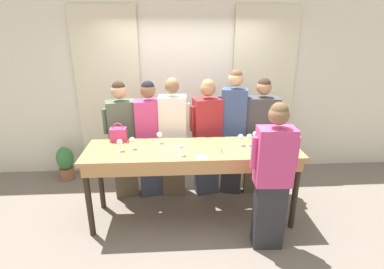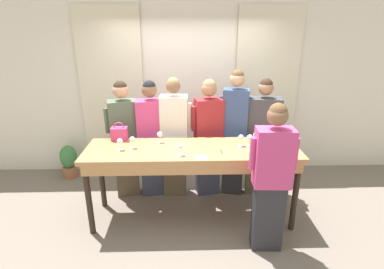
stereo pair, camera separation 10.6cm
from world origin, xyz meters
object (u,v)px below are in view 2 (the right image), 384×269
object	(u,v)px
guest_pink_top	(152,138)
host_pouring	(271,178)
wine_glass_front_mid	(160,135)
guest_beige_cap	(262,138)
handbag	(119,133)
guest_navy_coat	(235,131)
wine_glass_back_left	(120,142)
wine_glass_front_left	(180,147)
guest_striped_shirt	(208,137)
tasting_bar	(192,157)
guest_cream_sweater	(174,137)
guest_olive_jacket	(124,139)
wine_glass_center_right	(281,135)
wine_bottle	(287,142)
potted_plant	(69,161)
wine_glass_center_left	(250,138)
wine_glass_back_mid	(132,140)
wine_glass_front_right	(241,138)
wine_glass_center_mid	(256,135)

from	to	relation	value
guest_pink_top	host_pouring	world-z (taller)	guest_pink_top
wine_glass_front_mid	guest_beige_cap	distance (m)	1.50
handbag	guest_navy_coat	world-z (taller)	guest_navy_coat
wine_glass_back_left	guest_pink_top	world-z (taller)	guest_pink_top
wine_glass_front_left	guest_striped_shirt	xyz separation A→B (m)	(0.39, 0.83, -0.20)
tasting_bar	guest_cream_sweater	xyz separation A→B (m)	(-0.24, 0.65, 0.01)
handbag	guest_striped_shirt	xyz separation A→B (m)	(1.18, 0.32, -0.18)
wine_glass_front_mid	wine_glass_front_left	bearing A→B (deg)	-57.12
handbag	wine_glass_front_left	size ratio (longest dim) A/B	1.68
wine_glass_front_mid	wine_glass_back_left	bearing A→B (deg)	-153.29
guest_olive_jacket	guest_striped_shirt	bearing A→B (deg)	0.00
wine_glass_front_mid	wine_glass_center_right	distance (m)	1.53
wine_bottle	wine_glass_center_right	size ratio (longest dim) A/B	2.20
potted_plant	wine_glass_center_right	bearing A→B (deg)	-18.34
wine_glass_front_mid	wine_glass_center_left	distance (m)	1.12
wine_glass_back_mid	host_pouring	world-z (taller)	host_pouring
wine_glass_front_right	wine_glass_center_right	distance (m)	0.53
wine_glass_front_left	wine_glass_back_mid	world-z (taller)	same
guest_pink_top	wine_glass_back_mid	bearing A→B (deg)	-105.58
wine_glass_center_right	guest_pink_top	distance (m)	1.76
guest_striped_shirt	wine_glass_front_right	bearing A→B (deg)	-57.95
wine_glass_front_mid	guest_cream_sweater	world-z (taller)	guest_cream_sweater
tasting_bar	wine_glass_front_mid	bearing A→B (deg)	150.65
wine_glass_center_left	wine_glass_center_mid	size ratio (longest dim) A/B	1.00
wine_glass_back_left	guest_striped_shirt	distance (m)	1.30
tasting_bar	wine_glass_back_mid	xyz separation A→B (m)	(-0.72, 0.05, 0.21)
wine_bottle	guest_cream_sweater	xyz separation A→B (m)	(-1.34, 0.76, -0.21)
wine_bottle	wine_glass_back_mid	bearing A→B (deg)	174.76
host_pouring	tasting_bar	bearing A→B (deg)	145.55
wine_bottle	guest_olive_jacket	distance (m)	2.20
tasting_bar	wine_glass_front_right	size ratio (longest dim) A/B	17.81
wine_glass_front_left	wine_glass_center_left	size ratio (longest dim) A/B	1.00
wine_glass_front_left	guest_cream_sweater	distance (m)	0.86
wine_glass_center_mid	host_pouring	bearing A→B (deg)	-89.30
guest_striped_shirt	potted_plant	xyz separation A→B (m)	(-2.24, 0.55, -0.59)
wine_glass_back_left	guest_beige_cap	world-z (taller)	guest_beige_cap
guest_striped_shirt	potted_plant	bearing A→B (deg)	166.30
wine_glass_front_left	host_pouring	distance (m)	1.05
tasting_bar	wine_glass_front_left	distance (m)	0.31
wine_glass_front_left	wine_bottle	bearing A→B (deg)	3.16
tasting_bar	guest_striped_shirt	world-z (taller)	guest_striped_shirt
handbag	guest_striped_shirt	size ratio (longest dim) A/B	0.14
wine_glass_front_right	wine_glass_center_mid	world-z (taller)	same
wine_glass_center_mid	guest_striped_shirt	distance (m)	0.76
wine_bottle	potted_plant	bearing A→B (deg)	157.09
wine_glass_center_mid	potted_plant	bearing A→B (deg)	159.90
wine_glass_front_mid	wine_glass_center_left	xyz separation A→B (m)	(1.11, -0.14, 0.00)
guest_olive_jacket	guest_beige_cap	xyz separation A→B (m)	(1.96, 0.00, -0.01)
guest_striped_shirt	wine_glass_front_mid	bearing A→B (deg)	-147.01
guest_pink_top	guest_cream_sweater	bearing A→B (deg)	0.00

